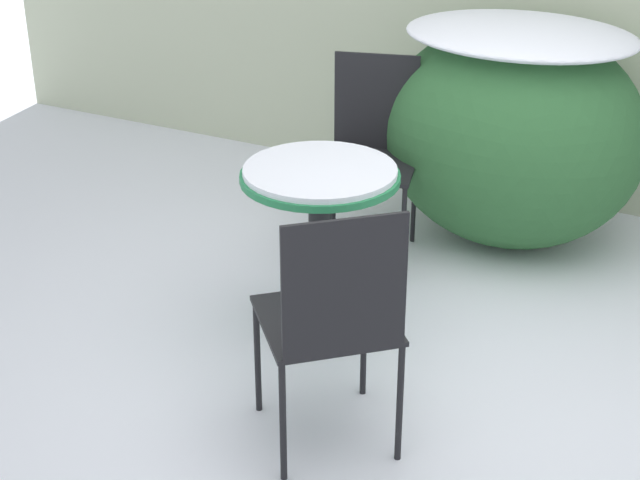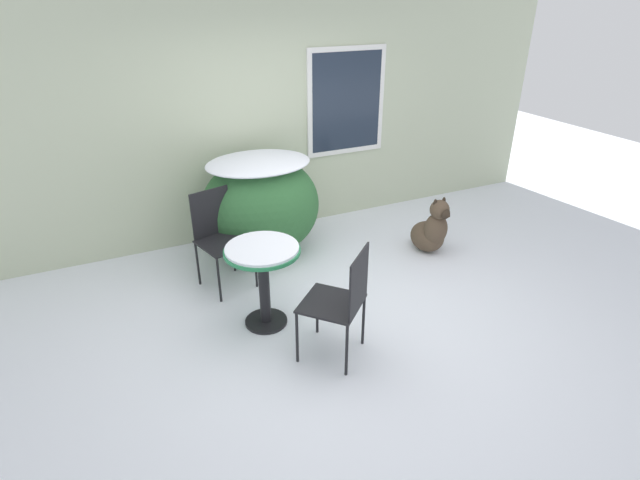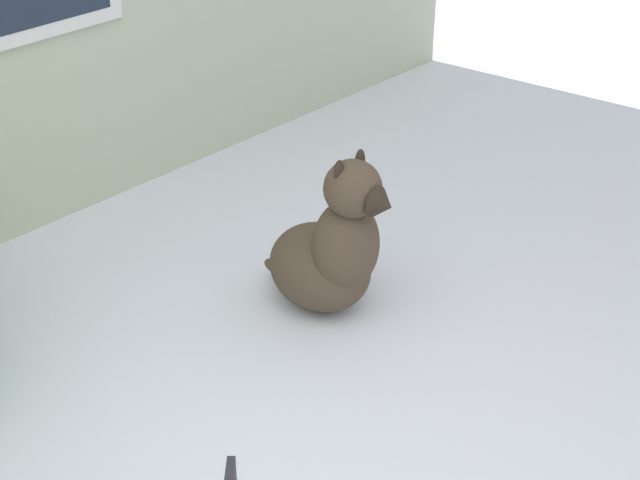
{
  "view_description": "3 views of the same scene",
  "coord_description": "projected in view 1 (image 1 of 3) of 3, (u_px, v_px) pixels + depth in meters",
  "views": [
    {
      "loc": [
        0.99,
        -3.0,
        2.27
      ],
      "look_at": [
        -0.7,
        0.28,
        0.45
      ],
      "focal_mm": 55.0,
      "sensor_mm": 36.0,
      "label": 1
    },
    {
      "loc": [
        -1.85,
        -3.3,
        2.74
      ],
      "look_at": [
        0.0,
        0.6,
        0.55
      ],
      "focal_mm": 28.0,
      "sensor_mm": 36.0,
      "label": 2
    },
    {
      "loc": [
        -0.89,
        -1.36,
        2.2
      ],
      "look_at": [
        1.48,
        0.83,
        0.29
      ],
      "focal_mm": 55.0,
      "sensor_mm": 36.0,
      "label": 3
    }
  ],
  "objects": [
    {
      "name": "ground_plane",
      "position": [
        445.0,
        410.0,
        3.8
      ],
      "size": [
        16.0,
        16.0,
        0.0
      ],
      "primitive_type": "plane",
      "color": "white"
    },
    {
      "name": "shrub_left",
      "position": [
        512.0,
        129.0,
        4.88
      ],
      "size": [
        1.33,
        1.05,
        1.15
      ],
      "color": "#2D6033",
      "rests_on": "ground_plane"
    },
    {
      "name": "patio_table",
      "position": [
        320.0,
        210.0,
        4.05
      ],
      "size": [
        0.66,
        0.66,
        0.78
      ],
      "color": "black",
      "rests_on": "ground_plane"
    },
    {
      "name": "patio_chair_near_table",
      "position": [
        371.0,
        147.0,
        4.81
      ],
      "size": [
        0.56,
        0.56,
        0.99
      ],
      "rotation": [
        0.0,
        0.0,
        0.27
      ],
      "color": "black",
      "rests_on": "ground_plane"
    },
    {
      "name": "patio_chair_far_side",
      "position": [
        333.0,
        317.0,
        3.35
      ],
      "size": [
        0.65,
        0.65,
        0.99
      ],
      "rotation": [
        0.0,
        0.0,
        3.88
      ],
      "color": "black",
      "rests_on": "ground_plane"
    }
  ]
}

